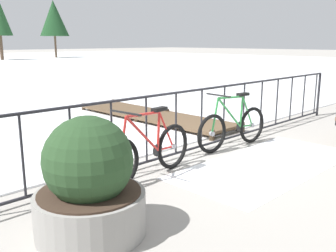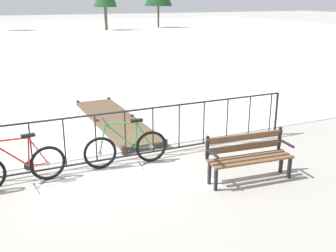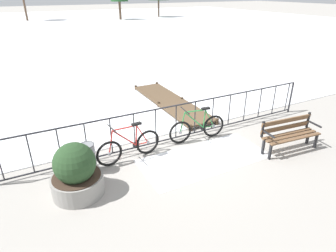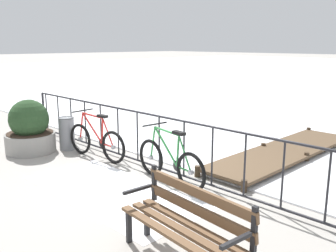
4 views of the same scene
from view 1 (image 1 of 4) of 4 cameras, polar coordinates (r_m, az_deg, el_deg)
ground_plane at (r=6.53m, az=4.95°, el=-3.68°), size 160.00×160.00×0.00m
snow_patch at (r=5.99m, az=14.75°, el=-5.52°), size 3.26×1.47×0.01m
railing_fence at (r=6.39m, az=5.04°, el=1.14°), size 9.06×0.06×1.07m
bicycle_near_railing at (r=5.14m, az=-2.94°, el=-3.87°), size 1.71×0.52×0.97m
bicycle_second at (r=6.69m, az=9.74°, el=-0.15°), size 1.71×0.52×0.97m
planter_with_shrub at (r=3.71m, az=-11.72°, el=-8.52°), size 1.06×1.06×1.16m
trash_bin at (r=4.48m, az=-12.11°, el=-6.60°), size 0.35×0.35×0.73m
wooden_dock at (r=9.00m, az=-2.34°, el=1.67°), size 1.10×4.49×0.20m
tree_west_mid at (r=45.58m, az=-16.74°, el=15.21°), size 3.16×3.16×6.26m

